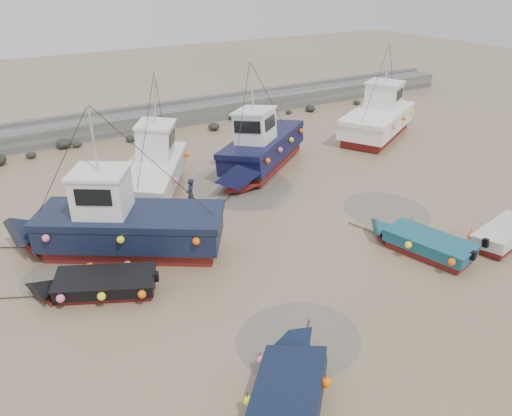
# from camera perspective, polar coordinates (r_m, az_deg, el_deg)

# --- Properties ---
(ground) EXTENTS (120.00, 120.00, 0.00)m
(ground) POSITION_cam_1_polar(r_m,az_deg,el_deg) (19.51, 7.27, -7.76)
(ground) COLOR #8C735A
(ground) RESTS_ON ground
(seawall) EXTENTS (60.00, 4.92, 1.50)m
(seawall) POSITION_cam_1_polar(r_m,az_deg,el_deg) (37.44, -13.95, 9.51)
(seawall) COLOR slate
(seawall) RESTS_ON ground
(puddle_a) EXTENTS (4.16, 4.16, 0.01)m
(puddle_a) POSITION_cam_1_polar(r_m,az_deg,el_deg) (16.58, 4.87, -14.64)
(puddle_a) COLOR #625B4E
(puddle_a) RESTS_ON ground
(puddle_b) EXTENTS (3.94, 3.94, 0.01)m
(puddle_b) POSITION_cam_1_polar(r_m,az_deg,el_deg) (25.18, 14.66, -0.24)
(puddle_b) COLOR #625B4E
(puddle_b) RESTS_ON ground
(puddle_c) EXTENTS (4.06, 4.06, 0.01)m
(puddle_c) POSITION_cam_1_polar(r_m,az_deg,el_deg) (20.69, -19.93, -7.14)
(puddle_c) COLOR #625B4E
(puddle_c) RESTS_ON ground
(puddle_d) EXTENTS (5.31, 5.31, 0.01)m
(puddle_d) POSITION_cam_1_polar(r_m,az_deg,el_deg) (27.06, -1.62, 2.53)
(puddle_d) COLOR #625B4E
(puddle_d) RESTS_ON ground
(dinghy_1) EXTENTS (5.00, 5.12, 1.43)m
(dinghy_1) POSITION_cam_1_polar(r_m,az_deg,el_deg) (14.10, 4.06, -20.61)
(dinghy_1) COLOR maroon
(dinghy_1) RESTS_ON ground
(dinghy_2) EXTENTS (2.58, 5.73, 1.43)m
(dinghy_2) POSITION_cam_1_polar(r_m,az_deg,el_deg) (21.76, 18.34, -3.49)
(dinghy_2) COLOR maroon
(dinghy_2) RESTS_ON ground
(dinghy_3) EXTENTS (5.81, 2.18, 1.43)m
(dinghy_3) POSITION_cam_1_polar(r_m,az_deg,el_deg) (24.06, 27.03, -2.22)
(dinghy_3) COLOR maroon
(dinghy_3) RESTS_ON ground
(dinghy_4) EXTENTS (5.46, 3.24, 1.43)m
(dinghy_4) POSITION_cam_1_polar(r_m,az_deg,el_deg) (18.98, -17.85, -8.02)
(dinghy_4) COLOR maroon
(dinghy_4) RESTS_ON ground
(cabin_boat_0) EXTENTS (9.54, 6.95, 6.22)m
(cabin_boat_0) POSITION_cam_1_polar(r_m,az_deg,el_deg) (21.10, -15.75, -1.68)
(cabin_boat_0) COLOR maroon
(cabin_boat_0) RESTS_ON ground
(cabin_boat_1) EXTENTS (6.48, 9.22, 6.22)m
(cabin_boat_1) POSITION_cam_1_polar(r_m,az_deg,el_deg) (26.38, -11.64, 4.48)
(cabin_boat_1) COLOR maroon
(cabin_boat_1) RESTS_ON ground
(cabin_boat_2) EXTENTS (9.24, 7.27, 6.22)m
(cabin_boat_2) POSITION_cam_1_polar(r_m,az_deg,el_deg) (28.81, 0.54, 6.85)
(cabin_boat_2) COLOR maroon
(cabin_boat_2) RESTS_ON ground
(cabin_boat_3) EXTENTS (9.99, 6.83, 6.22)m
(cabin_boat_3) POSITION_cam_1_polar(r_m,az_deg,el_deg) (36.28, 13.99, 10.13)
(cabin_boat_3) COLOR maroon
(cabin_boat_3) RESTS_ON ground
(person) EXTENTS (0.70, 0.69, 1.64)m
(person) POSITION_cam_1_polar(r_m,az_deg,el_deg) (24.62, -7.38, -0.19)
(person) COLOR #162035
(person) RESTS_ON ground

